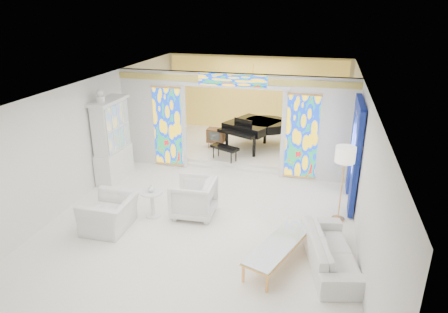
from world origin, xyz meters
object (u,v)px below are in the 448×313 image
(china_cabinet, at_px, (112,141))
(armchair_left, at_px, (110,213))
(sofa, at_px, (332,251))
(tv_console, at_px, (216,135))
(coffee_table, at_px, (279,245))
(grand_piano, at_px, (258,126))
(armchair_right, at_px, (193,198))

(china_cabinet, xyz_separation_m, armchair_left, (1.27, -2.55, -0.78))
(armchair_left, xyz_separation_m, sofa, (4.90, -0.18, -0.07))
(armchair_left, bearing_deg, tv_console, 168.07)
(china_cabinet, distance_m, sofa, 6.80)
(coffee_table, distance_m, grand_piano, 6.32)
(armchair_right, bearing_deg, tv_console, -174.73)
(sofa, distance_m, coffee_table, 1.03)
(china_cabinet, distance_m, grand_piano, 4.88)
(china_cabinet, height_order, sofa, china_cabinet)
(armchair_left, distance_m, armchair_right, 1.96)
(sofa, xyz_separation_m, grand_piano, (-2.50, 5.95, 0.62))
(tv_console, bearing_deg, armchair_right, -80.44)
(armchair_right, height_order, sofa, armchair_right)
(grand_piano, relative_size, tv_console, 4.31)
(armchair_left, xyz_separation_m, grand_piano, (2.39, 5.77, 0.56))
(armchair_right, relative_size, coffee_table, 0.49)
(tv_console, bearing_deg, grand_piano, 17.03)
(coffee_table, height_order, grand_piano, grand_piano)
(armchair_left, relative_size, armchair_right, 1.17)
(tv_console, bearing_deg, china_cabinet, -127.62)
(armchair_left, xyz_separation_m, tv_console, (1.02, 5.38, 0.23))
(china_cabinet, relative_size, grand_piano, 0.93)
(china_cabinet, xyz_separation_m, tv_console, (2.29, 2.83, -0.55))
(china_cabinet, xyz_separation_m, armchair_right, (2.92, -1.50, -0.71))
(china_cabinet, distance_m, coffee_table, 5.96)
(china_cabinet, xyz_separation_m, coffee_table, (5.15, -2.90, -0.77))
(sofa, relative_size, tv_console, 3.23)
(grand_piano, bearing_deg, coffee_table, -51.64)
(armchair_left, relative_size, grand_piano, 0.41)
(armchair_right, height_order, grand_piano, grand_piano)
(china_cabinet, relative_size, tv_console, 4.02)
(china_cabinet, relative_size, armchair_right, 2.67)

